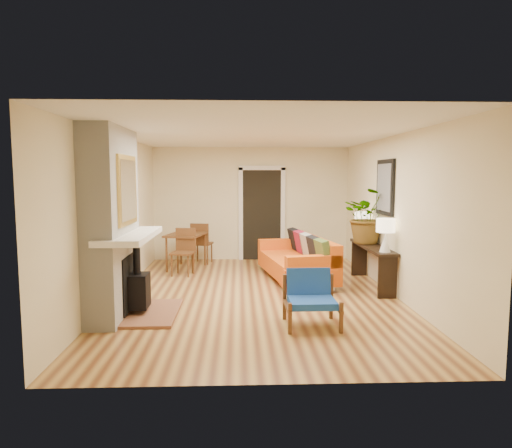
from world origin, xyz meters
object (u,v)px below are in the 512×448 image
object	(u,v)px
console_table	(372,254)
houseplant	(368,216)
ottoman	(304,276)
sofa	(300,259)
lamp_far	(363,223)
blue_chair	(310,295)
lamp_near	(386,231)
dining_table	(190,241)

from	to	relation	value
console_table	houseplant	size ratio (longest dim) A/B	1.85
ottoman	houseplant	distance (m)	1.64
houseplant	console_table	bearing A→B (deg)	-87.87
sofa	ottoman	world-z (taller)	sofa
lamp_far	sofa	bearing A→B (deg)	-173.08
blue_chair	lamp_near	world-z (taller)	lamp_near
ottoman	lamp_far	size ratio (longest dim) A/B	1.61
dining_table	lamp_near	size ratio (longest dim) A/B	3.22
ottoman	console_table	size ratio (longest dim) A/B	0.47
houseplant	dining_table	bearing A→B (deg)	157.88
console_table	ottoman	bearing A→B (deg)	-171.50
ottoman	console_table	bearing A→B (deg)	8.50
console_table	sofa	bearing A→B (deg)	156.34
dining_table	lamp_far	size ratio (longest dim) A/B	3.22
sofa	houseplant	bearing A→B (deg)	-12.24
lamp_near	houseplant	world-z (taller)	houseplant
sofa	ottoman	xyz separation A→B (m)	(-0.03, -0.71, -0.15)
console_table	lamp_far	distance (m)	0.83
ottoman	houseplant	bearing A→B (deg)	20.28
blue_chair	houseplant	distance (m)	2.83
dining_table	lamp_far	bearing A→B (deg)	-15.93
dining_table	console_table	size ratio (longest dim) A/B	0.94
sofa	dining_table	world-z (taller)	dining_table
dining_table	console_table	xyz separation A→B (m)	(3.39, -1.64, -0.02)
blue_chair	dining_table	distance (m)	4.18
sofa	console_table	bearing A→B (deg)	-23.66
lamp_far	houseplant	size ratio (longest dim) A/B	0.54
dining_table	console_table	bearing A→B (deg)	-25.86
sofa	blue_chair	xyz separation A→B (m)	(-0.21, -2.57, -0.00)
dining_table	lamp_near	bearing A→B (deg)	-34.53
blue_chair	lamp_near	size ratio (longest dim) A/B	1.32
houseplant	ottoman	bearing A→B (deg)	-159.72
sofa	lamp_far	xyz separation A→B (m)	(1.21, 0.15, 0.68)
sofa	dining_table	size ratio (longest dim) A/B	1.36
blue_chair	houseplant	size ratio (longest dim) A/B	0.71
blue_chair	dining_table	xyz separation A→B (m)	(-1.97, 3.68, 0.21)
ottoman	houseplant	xyz separation A→B (m)	(1.23, 0.45, 0.99)
sofa	houseplant	size ratio (longest dim) A/B	2.36
lamp_far	console_table	bearing A→B (deg)	-90.00
lamp_near	ottoman	bearing A→B (deg)	157.91
dining_table	lamp_far	world-z (taller)	lamp_far
dining_table	houseplant	xyz separation A→B (m)	(3.38, -1.37, 0.63)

